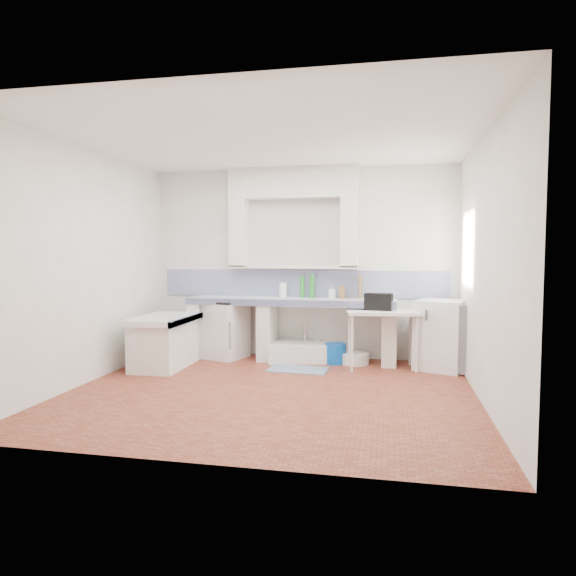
% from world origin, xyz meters
% --- Properties ---
extents(floor, '(4.50, 4.50, 0.00)m').
position_xyz_m(floor, '(0.00, 0.00, 0.00)').
color(floor, brown).
rests_on(floor, ground).
extents(ceiling, '(4.50, 4.50, 0.00)m').
position_xyz_m(ceiling, '(0.00, 0.00, 2.80)').
color(ceiling, white).
rests_on(ceiling, ground).
extents(wall_back, '(4.50, 0.00, 4.50)m').
position_xyz_m(wall_back, '(0.00, 2.00, 1.40)').
color(wall_back, white).
rests_on(wall_back, ground).
extents(wall_front, '(4.50, 0.00, 4.50)m').
position_xyz_m(wall_front, '(0.00, -2.00, 1.40)').
color(wall_front, white).
rests_on(wall_front, ground).
extents(wall_left, '(0.00, 4.50, 4.50)m').
position_xyz_m(wall_left, '(-2.25, 0.00, 1.40)').
color(wall_left, white).
rests_on(wall_left, ground).
extents(wall_right, '(0.00, 4.50, 4.50)m').
position_xyz_m(wall_right, '(2.25, 0.00, 1.40)').
color(wall_right, white).
rests_on(wall_right, ground).
extents(alcove_mass, '(1.90, 0.25, 0.45)m').
position_xyz_m(alcove_mass, '(-0.10, 1.88, 2.58)').
color(alcove_mass, white).
rests_on(alcove_mass, ground).
extents(window_frame, '(0.35, 0.86, 1.06)m').
position_xyz_m(window_frame, '(2.42, 1.20, 1.60)').
color(window_frame, '#3B2112').
rests_on(window_frame, ground).
extents(lace_valance, '(0.01, 0.84, 0.24)m').
position_xyz_m(lace_valance, '(2.28, 1.20, 1.98)').
color(lace_valance, white).
rests_on(lace_valance, ground).
extents(counter_slab, '(3.00, 0.60, 0.08)m').
position_xyz_m(counter_slab, '(-0.10, 1.70, 0.86)').
color(counter_slab, white).
rests_on(counter_slab, ground).
extents(counter_lip, '(3.00, 0.04, 0.10)m').
position_xyz_m(counter_lip, '(-0.10, 1.42, 0.86)').
color(counter_lip, navy).
rests_on(counter_lip, ground).
extents(counter_pier_left, '(0.20, 0.55, 0.82)m').
position_xyz_m(counter_pier_left, '(-1.50, 1.70, 0.41)').
color(counter_pier_left, white).
rests_on(counter_pier_left, ground).
extents(counter_pier_mid, '(0.20, 0.55, 0.82)m').
position_xyz_m(counter_pier_mid, '(-0.45, 1.70, 0.41)').
color(counter_pier_mid, white).
rests_on(counter_pier_mid, ground).
extents(counter_pier_right, '(0.20, 0.55, 0.82)m').
position_xyz_m(counter_pier_right, '(1.30, 1.70, 0.41)').
color(counter_pier_right, white).
rests_on(counter_pier_right, ground).
extents(peninsula_top, '(0.70, 1.10, 0.08)m').
position_xyz_m(peninsula_top, '(-1.70, 0.90, 0.66)').
color(peninsula_top, white).
rests_on(peninsula_top, ground).
extents(peninsula_base, '(0.60, 1.00, 0.62)m').
position_xyz_m(peninsula_base, '(-1.70, 0.90, 0.31)').
color(peninsula_base, white).
rests_on(peninsula_base, ground).
extents(peninsula_lip, '(0.04, 1.10, 0.10)m').
position_xyz_m(peninsula_lip, '(-1.37, 0.90, 0.66)').
color(peninsula_lip, navy).
rests_on(peninsula_lip, ground).
extents(backsplash, '(4.27, 0.03, 0.40)m').
position_xyz_m(backsplash, '(0.00, 1.99, 1.10)').
color(backsplash, navy).
rests_on(backsplash, ground).
extents(stove, '(0.73, 0.72, 0.82)m').
position_xyz_m(stove, '(-1.11, 1.68, 0.41)').
color(stove, white).
rests_on(stove, ground).
extents(sink, '(1.08, 0.75, 0.24)m').
position_xyz_m(sink, '(0.08, 1.68, 0.12)').
color(sink, white).
rests_on(sink, ground).
extents(side_table, '(1.01, 0.66, 0.04)m').
position_xyz_m(side_table, '(1.21, 1.41, 0.39)').
color(side_table, white).
rests_on(side_table, ground).
extents(fridge, '(0.78, 0.78, 0.93)m').
position_xyz_m(fridge, '(1.98, 1.53, 0.46)').
color(fridge, white).
rests_on(fridge, ground).
extents(bucket_red, '(0.36, 0.36, 0.26)m').
position_xyz_m(bucket_red, '(-0.07, 1.56, 0.13)').
color(bucket_red, red).
rests_on(bucket_red, ground).
extents(bucket_orange, '(0.28, 0.28, 0.25)m').
position_xyz_m(bucket_orange, '(0.09, 1.56, 0.12)').
color(bucket_orange, orange).
rests_on(bucket_orange, ground).
extents(bucket_blue, '(0.39, 0.39, 0.28)m').
position_xyz_m(bucket_blue, '(0.56, 1.60, 0.14)').
color(bucket_blue, '#0853BA').
rests_on(bucket_blue, ground).
extents(basin_white, '(0.44, 0.44, 0.16)m').
position_xyz_m(basin_white, '(0.83, 1.63, 0.08)').
color(basin_white, white).
rests_on(basin_white, ground).
extents(water_bottle_a, '(0.09, 0.09, 0.28)m').
position_xyz_m(water_bottle_a, '(0.03, 1.85, 0.14)').
color(water_bottle_a, silver).
rests_on(water_bottle_a, ground).
extents(water_bottle_b, '(0.09, 0.09, 0.29)m').
position_xyz_m(water_bottle_b, '(0.29, 1.85, 0.15)').
color(water_bottle_b, silver).
rests_on(water_bottle_b, ground).
extents(black_bag, '(0.39, 0.25, 0.23)m').
position_xyz_m(black_bag, '(1.16, 1.46, 0.90)').
color(black_bag, black).
rests_on(black_bag, side_table).
extents(green_bottle_a, '(0.07, 0.07, 0.32)m').
position_xyz_m(green_bottle_a, '(0.04, 1.85, 1.06)').
color(green_bottle_a, '#237E2C').
rests_on(green_bottle_a, counter_slab).
extents(green_bottle_b, '(0.09, 0.09, 0.35)m').
position_xyz_m(green_bottle_b, '(0.19, 1.85, 1.07)').
color(green_bottle_b, '#237E2C').
rests_on(green_bottle_b, counter_slab).
extents(knife_block, '(0.10, 0.08, 0.18)m').
position_xyz_m(knife_block, '(0.62, 1.85, 0.99)').
color(knife_block, olive).
rests_on(knife_block, counter_slab).
extents(cutting_board, '(0.03, 0.25, 0.34)m').
position_xyz_m(cutting_board, '(0.89, 1.85, 1.07)').
color(cutting_board, olive).
rests_on(cutting_board, counter_slab).
extents(paper_towel, '(0.12, 0.12, 0.22)m').
position_xyz_m(paper_towel, '(-0.25, 1.85, 1.01)').
color(paper_towel, white).
rests_on(paper_towel, counter_slab).
extents(soap_bottle, '(0.11, 0.11, 0.19)m').
position_xyz_m(soap_bottle, '(0.48, 1.80, 1.00)').
color(soap_bottle, white).
rests_on(soap_bottle, counter_slab).
extents(rug, '(0.81, 0.49, 0.01)m').
position_xyz_m(rug, '(0.12, 1.09, 0.01)').
color(rug, navy).
rests_on(rug, ground).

